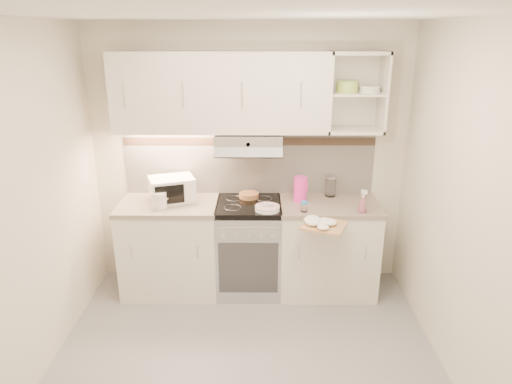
% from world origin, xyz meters
% --- Properties ---
extents(ground, '(3.00, 3.00, 0.00)m').
position_xyz_m(ground, '(0.00, 0.00, 0.00)').
color(ground, gray).
rests_on(ground, ground).
extents(room_shell, '(3.04, 2.84, 2.52)m').
position_xyz_m(room_shell, '(0.00, 0.37, 1.63)').
color(room_shell, beige).
rests_on(room_shell, ground).
extents(base_cabinet_left, '(0.90, 0.60, 0.86)m').
position_xyz_m(base_cabinet_left, '(-0.75, 1.10, 0.43)').
color(base_cabinet_left, silver).
rests_on(base_cabinet_left, ground).
extents(worktop_left, '(0.92, 0.62, 0.04)m').
position_xyz_m(worktop_left, '(-0.75, 1.10, 0.88)').
color(worktop_left, gray).
rests_on(worktop_left, base_cabinet_left).
extents(base_cabinet_right, '(0.90, 0.60, 0.86)m').
position_xyz_m(base_cabinet_right, '(0.75, 1.10, 0.43)').
color(base_cabinet_right, silver).
rests_on(base_cabinet_right, ground).
extents(worktop_right, '(0.92, 0.62, 0.04)m').
position_xyz_m(worktop_right, '(0.75, 1.10, 0.88)').
color(worktop_right, gray).
rests_on(worktop_right, base_cabinet_right).
extents(electric_range, '(0.60, 0.60, 0.90)m').
position_xyz_m(electric_range, '(0.00, 1.10, 0.45)').
color(electric_range, '#B7B7BC').
rests_on(electric_range, ground).
extents(microwave, '(0.48, 0.41, 0.23)m').
position_xyz_m(microwave, '(-0.72, 1.16, 1.01)').
color(microwave, white).
rests_on(microwave, worktop_left).
extents(watering_can, '(0.25, 0.16, 0.23)m').
position_xyz_m(watering_can, '(-0.80, 0.99, 0.98)').
color(watering_can, silver).
rests_on(watering_can, worktop_left).
extents(plate_stack, '(0.22, 0.22, 0.05)m').
position_xyz_m(plate_stack, '(0.17, 0.92, 0.92)').
color(plate_stack, white).
rests_on(plate_stack, electric_range).
extents(bread_loaf, '(0.19, 0.19, 0.05)m').
position_xyz_m(bread_loaf, '(-0.00, 1.25, 0.92)').
color(bread_loaf, '#A1803F').
rests_on(bread_loaf, electric_range).
extents(pink_pitcher, '(0.13, 0.12, 0.24)m').
position_xyz_m(pink_pitcher, '(0.48, 1.15, 1.02)').
color(pink_pitcher, '#FD2EA9').
rests_on(pink_pitcher, worktop_right).
extents(glass_jar, '(0.11, 0.11, 0.20)m').
position_xyz_m(glass_jar, '(0.79, 1.30, 1.00)').
color(glass_jar, white).
rests_on(glass_jar, worktop_right).
extents(spice_jar, '(0.06, 0.06, 0.09)m').
position_xyz_m(spice_jar, '(0.50, 0.89, 0.95)').
color(spice_jar, white).
rests_on(spice_jar, worktop_right).
extents(spray_bottle, '(0.08, 0.08, 0.22)m').
position_xyz_m(spray_bottle, '(1.01, 0.88, 0.99)').
color(spray_bottle, pink).
rests_on(spray_bottle, worktop_right).
extents(cutting_board, '(0.44, 0.42, 0.02)m').
position_xyz_m(cutting_board, '(0.64, 0.66, 0.87)').
color(cutting_board, '#A48E54').
rests_on(cutting_board, base_cabinet_right).
extents(dish_towel, '(0.31, 0.28, 0.07)m').
position_xyz_m(dish_towel, '(0.60, 0.62, 0.92)').
color(dish_towel, white).
rests_on(dish_towel, cutting_board).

